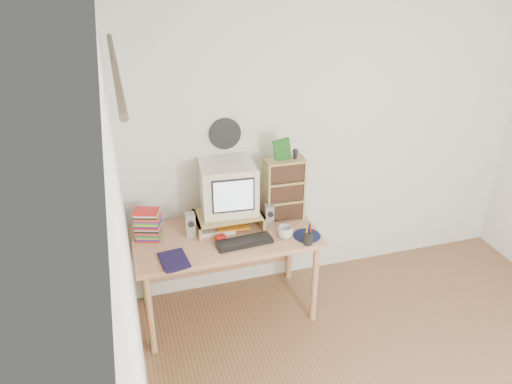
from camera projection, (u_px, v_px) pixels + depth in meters
back_wall at (333, 142)px, 4.17m from camera, size 3.50×0.00×3.50m
left_wall at (137, 320)px, 2.24m from camera, size 0.00×3.50×3.50m
curtain at (140, 275)px, 2.70m from camera, size 0.00×2.20×2.20m
wall_disc at (225, 134)px, 3.84m from camera, size 0.25×0.02×0.25m
desk at (224, 244)px, 3.94m from camera, size 1.40×0.70×0.75m
monitor_riser at (228, 216)px, 3.88m from camera, size 0.52×0.30×0.12m
crt_monitor at (228, 188)px, 3.83m from camera, size 0.44×0.44×0.39m
speaker_left at (190, 225)px, 3.76m from camera, size 0.08×0.08×0.19m
speaker_right at (269, 215)px, 3.90m from camera, size 0.07×0.07×0.18m
keyboard at (244, 242)px, 3.70m from camera, size 0.43×0.17×0.03m
dvd_stack at (148, 224)px, 3.71m from camera, size 0.21×0.18×0.26m
cd_rack at (284, 189)px, 3.94m from camera, size 0.31×0.17×0.51m
mug at (285, 232)px, 3.76m from camera, size 0.13×0.13×0.09m
diary at (161, 262)px, 3.46m from camera, size 0.24×0.19×0.05m
mousepad at (307, 236)px, 3.80m from camera, size 0.25×0.25×0.00m
pen_cup at (308, 236)px, 3.67m from camera, size 0.07×0.07×0.14m
papers at (221, 226)px, 3.89m from camera, size 0.31×0.24×0.04m
red_box at (221, 238)px, 3.74m from camera, size 0.08×0.06×0.04m
game_box at (282, 150)px, 3.78m from camera, size 0.13×0.03×0.17m
webcam at (295, 154)px, 3.82m from camera, size 0.05×0.05×0.08m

